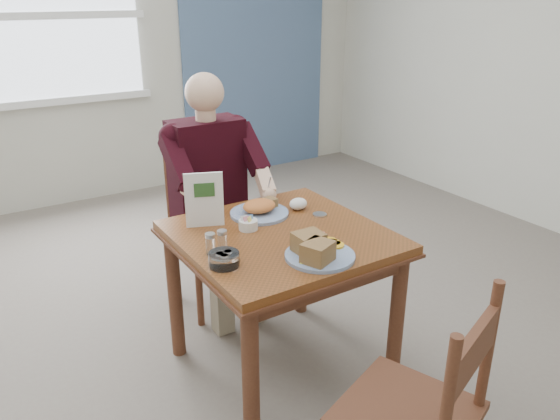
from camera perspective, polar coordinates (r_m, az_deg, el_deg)
floor at (r=2.89m, az=0.10°, el=-16.06°), size 6.00×6.00×0.00m
wall_back at (r=5.09m, az=-19.17°, el=16.46°), size 5.50×0.00×5.50m
accent_panel at (r=5.67m, az=-2.56°, el=18.02°), size 1.60×0.02×2.80m
lemon_wedge at (r=2.21m, az=2.69°, el=-5.43°), size 0.07×0.06×0.03m
napkin at (r=2.76m, az=1.92°, el=0.65°), size 0.11×0.09×0.06m
metal_dish at (r=2.70m, az=4.17°, el=-0.48°), size 0.08×0.08×0.01m
window at (r=4.97m, az=-24.04°, el=18.05°), size 1.72×0.04×1.42m
table at (r=2.55m, az=0.11°, el=-4.68°), size 0.92×0.92×0.75m
chair_far at (r=3.26m, az=-7.45°, el=-1.86°), size 0.42×0.42×0.95m
chair_near at (r=1.97m, az=14.45°, el=-20.18°), size 0.54×0.54×0.95m
diner at (r=3.06m, az=-7.03°, el=3.26°), size 0.53×0.56×1.39m
near_plate at (r=2.26m, az=3.83°, el=-4.19°), size 0.36×0.36×0.10m
far_plate at (r=2.70m, az=-2.11°, el=0.11°), size 0.34×0.34×0.08m
caddy at (r=2.54m, az=-3.34°, el=-1.52°), size 0.09×0.09×0.07m
shakers at (r=2.31m, az=-6.65°, el=-3.36°), size 0.10×0.05×0.10m
creamer at (r=2.21m, az=-5.88°, el=-5.12°), size 0.16×0.16×0.06m
menu at (r=2.55m, az=-7.93°, el=1.09°), size 0.17×0.08×0.26m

